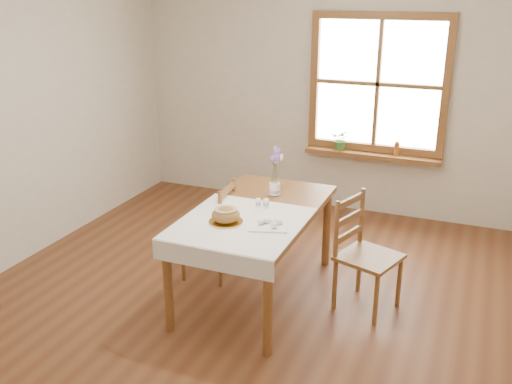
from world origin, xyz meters
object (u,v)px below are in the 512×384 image
chair_right (369,256)px  bread_plate (226,222)px  flower_vase (275,189)px  chair_left (208,230)px  dining_table (256,220)px

chair_right → bread_plate: 1.15m
chair_right → bread_plate: size_ratio=3.69×
flower_vase → chair_left: bearing=-157.6°
dining_table → flower_vase: size_ratio=15.42×
chair_right → flower_vase: bearing=93.1°
chair_left → chair_right: size_ratio=0.94×
dining_table → flower_vase: flower_vase is taller
dining_table → bread_plate: bread_plate is taller
chair_left → bread_plate: bearing=34.5°
bread_plate → dining_table: bearing=73.8°
chair_right → dining_table: bearing=116.5°
chair_left → bread_plate: 0.73m
chair_left → bread_plate: chair_left is taller
dining_table → bread_plate: bearing=-106.2°
bread_plate → chair_right: bearing=25.3°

